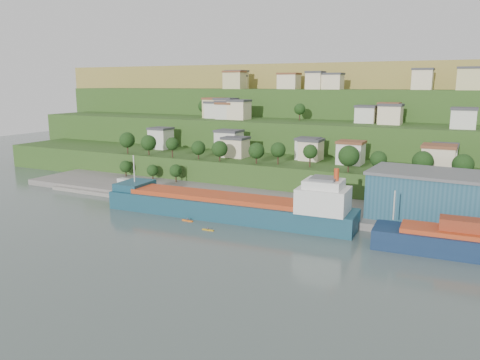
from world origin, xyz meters
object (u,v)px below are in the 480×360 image
Objects in this scene: cargo_ship_near at (233,208)px; warehouse at (430,195)px; kayak_orange at (188,220)px; caravan at (125,183)px.

cargo_ship_near is 2.30× the size of warehouse.
kayak_orange is at bearing -152.68° from warehouse.
warehouse reaches higher than caravan.
caravan is (-101.23, -3.50, -5.77)m from warehouse.
warehouse is 101.45m from caravan.
kayak_orange is (-60.17, -26.01, -8.18)m from warehouse.
warehouse is at bearing 17.07° from cargo_ship_near.
warehouse is (49.88, 17.98, 5.41)m from cargo_ship_near.
cargo_ship_near reaches higher than warehouse.
cargo_ship_near is 13.34m from kayak_orange.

